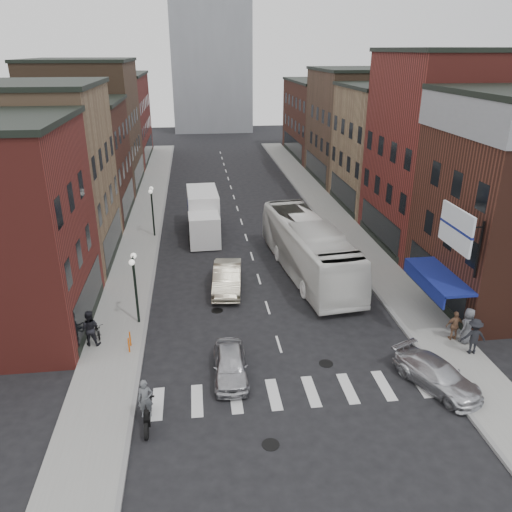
{
  "coord_description": "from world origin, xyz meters",
  "views": [
    {
      "loc": [
        -3.94,
        -20.87,
        14.24
      ],
      "look_at": [
        -0.43,
        7.09,
        2.48
      ],
      "focal_mm": 35.0,
      "sensor_mm": 36.0,
      "label": 1
    }
  ],
  "objects": [
    {
      "name": "sidewalk_left",
      "position": [
        -8.5,
        22.0,
        0.07
      ],
      "size": [
        3.0,
        74.0,
        0.15
      ],
      "primitive_type": "cube",
      "color": "gray",
      "rests_on": "ground"
    },
    {
      "name": "bldg_left_mid_a",
      "position": [
        -14.99,
        14.0,
        6.15
      ],
      "size": [
        10.3,
        10.2,
        12.3
      ],
      "color": "#846549",
      "rests_on": "ground"
    },
    {
      "name": "bldg_left_far_b",
      "position": [
        -14.99,
        49.0,
        5.65
      ],
      "size": [
        10.3,
        16.2,
        11.3
      ],
      "color": "maroon",
      "rests_on": "ground"
    },
    {
      "name": "curb_car",
      "position": [
        6.5,
        -3.36,
        0.63
      ],
      "size": [
        3.38,
        4.69,
        1.26
      ],
      "primitive_type": "imported",
      "rotation": [
        0.0,
        0.0,
        0.42
      ],
      "color": "silver",
      "rests_on": "ground"
    },
    {
      "name": "bike_rack",
      "position": [
        -7.6,
        1.3,
        0.55
      ],
      "size": [
        0.08,
        0.68,
        0.8
      ],
      "color": "#D8590C",
      "rests_on": "sidewalk_left"
    },
    {
      "name": "transit_bus",
      "position": [
        3.44,
        9.58,
        1.83
      ],
      "size": [
        4.46,
        13.41,
        3.67
      ],
      "primitive_type": "imported",
      "rotation": [
        0.0,
        0.0,
        0.11
      ],
      "color": "white",
      "rests_on": "ground"
    },
    {
      "name": "bldg_right_mid_a",
      "position": [
        15.0,
        14.0,
        7.15
      ],
      "size": [
        10.3,
        10.2,
        14.3
      ],
      "color": "maroon",
      "rests_on": "ground"
    },
    {
      "name": "ped_left_solo",
      "position": [
        -9.6,
        1.97,
        1.11
      ],
      "size": [
        0.99,
        0.64,
        1.93
      ],
      "primitive_type": "imported",
      "rotation": [
        0.0,
        0.0,
        3.03
      ],
      "color": "black",
      "rests_on": "sidewalk_left"
    },
    {
      "name": "sidewalk_right",
      "position": [
        8.5,
        22.0,
        0.07
      ],
      "size": [
        3.0,
        74.0,
        0.15
      ],
      "primitive_type": "cube",
      "color": "gray",
      "rests_on": "ground"
    },
    {
      "name": "box_truck",
      "position": [
        -3.38,
        18.11,
        1.7
      ],
      "size": [
        2.59,
        7.99,
        3.45
      ],
      "rotation": [
        0.0,
        0.0,
        0.03
      ],
      "color": "white",
      "rests_on": "ground"
    },
    {
      "name": "billboard_sign",
      "position": [
        8.59,
        0.5,
        6.13
      ],
      "size": [
        1.52,
        3.0,
        3.7
      ],
      "color": "black",
      "rests_on": "ground"
    },
    {
      "name": "motorcycle_rider",
      "position": [
        -6.3,
        -4.33,
        1.03
      ],
      "size": [
        0.63,
        2.17,
        2.21
      ],
      "rotation": [
        0.0,
        0.0,
        0.05
      ],
      "color": "black",
      "rests_on": "ground"
    },
    {
      "name": "ped_right_b",
      "position": [
        9.08,
        0.11,
        0.97
      ],
      "size": [
        0.97,
        0.5,
        1.63
      ],
      "primitive_type": "imported",
      "rotation": [
        0.0,
        0.0,
        3.12
      ],
      "color": "#896046",
      "rests_on": "sidewalk_right"
    },
    {
      "name": "bldg_right_far_b",
      "position": [
        14.99,
        49.0,
        5.15
      ],
      "size": [
        10.3,
        16.2,
        10.3
      ],
      "color": "#49241A",
      "rests_on": "ground"
    },
    {
      "name": "ped_right_a",
      "position": [
        9.39,
        -1.18,
        1.1
      ],
      "size": [
        1.3,
        0.77,
        1.9
      ],
      "primitive_type": "imported",
      "rotation": [
        0.0,
        0.0,
        3.0
      ],
      "color": "black",
      "rests_on": "sidewalk_right"
    },
    {
      "name": "parked_bicycle",
      "position": [
        -9.44,
        2.85,
        0.56
      ],
      "size": [
        1.03,
        1.65,
        0.82
      ],
      "primitive_type": "imported",
      "rotation": [
        0.0,
        0.0,
        0.34
      ],
      "color": "black",
      "rests_on": "sidewalk_left"
    },
    {
      "name": "bldg_left_mid_b",
      "position": [
        -14.99,
        24.0,
        5.15
      ],
      "size": [
        10.3,
        10.2,
        10.3
      ],
      "color": "#49241A",
      "rests_on": "ground"
    },
    {
      "name": "sedan_left_near",
      "position": [
        -2.71,
        -1.45,
        0.67
      ],
      "size": [
        1.68,
        3.97,
        1.34
      ],
      "primitive_type": "imported",
      "rotation": [
        0.0,
        0.0,
        -0.03
      ],
      "color": "#B4B4B9",
      "rests_on": "ground"
    },
    {
      "name": "curb_left",
      "position": [
        -7.0,
        22.0,
        0.0
      ],
      "size": [
        0.2,
        74.0,
        0.16
      ],
      "primitive_type": "cube",
      "color": "gray",
      "rests_on": "ground"
    },
    {
      "name": "bldg_left_far_a",
      "position": [
        -14.99,
        35.0,
        6.65
      ],
      "size": [
        10.3,
        12.2,
        13.3
      ],
      "color": "#503A28",
      "rests_on": "ground"
    },
    {
      "name": "awning_blue",
      "position": [
        8.93,
        2.5,
        2.63
      ],
      "size": [
        1.8,
        5.0,
        0.78
      ],
      "color": "navy",
      "rests_on": "ground"
    },
    {
      "name": "bldg_right_far_a",
      "position": [
        14.99,
        35.0,
        6.15
      ],
      "size": [
        10.3,
        12.2,
        12.3
      ],
      "color": "#503A28",
      "rests_on": "ground"
    },
    {
      "name": "streetlamp_far",
      "position": [
        -7.4,
        18.0,
        2.91
      ],
      "size": [
        0.32,
        1.22,
        4.11
      ],
      "color": "black",
      "rests_on": "ground"
    },
    {
      "name": "curb_right",
      "position": [
        7.0,
        22.0,
        0.0
      ],
      "size": [
        0.2,
        74.0,
        0.16
      ],
      "primitive_type": "cube",
      "color": "gray",
      "rests_on": "ground"
    },
    {
      "name": "ped_right_c",
      "position": [
        9.6,
        -0.21,
        1.11
      ],
      "size": [
        1.12,
        1.01,
        1.93
      ],
      "primitive_type": "imported",
      "rotation": [
        0.0,
        0.0,
        3.68
      ],
      "color": "#57595F",
      "rests_on": "sidewalk_right"
    },
    {
      "name": "sedan_left_far",
      "position": [
        -2.2,
        7.69,
        0.81
      ],
      "size": [
        2.23,
        5.09,
        1.63
      ],
      "primitive_type": "imported",
      "rotation": [
        0.0,
        0.0,
        -0.11
      ],
      "color": "beige",
      "rests_on": "ground"
    },
    {
      "name": "bldg_right_mid_b",
      "position": [
        14.99,
        24.0,
        5.65
      ],
      "size": [
        10.3,
        10.2,
        11.3
      ],
      "color": "#846549",
      "rests_on": "ground"
    },
    {
      "name": "streetlamp_near",
      "position": [
        -7.4,
        4.0,
        2.91
      ],
      "size": [
        0.32,
        1.22,
        4.11
      ],
      "color": "black",
      "rests_on": "ground"
    },
    {
      "name": "ground",
      "position": [
        0.0,
        0.0,
        0.0
      ],
      "size": [
        160.0,
        160.0,
        0.0
      ],
      "primitive_type": "plane",
      "color": "black",
      "rests_on": "ground"
    },
    {
      "name": "crosswalk_stripes",
      "position": [
        0.0,
        -3.0,
        0.0
      ],
      "size": [
        12.0,
        2.2,
        0.01
      ],
      "primitive_type": "cube",
      "color": "silver",
      "rests_on": "ground"
    }
  ]
}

